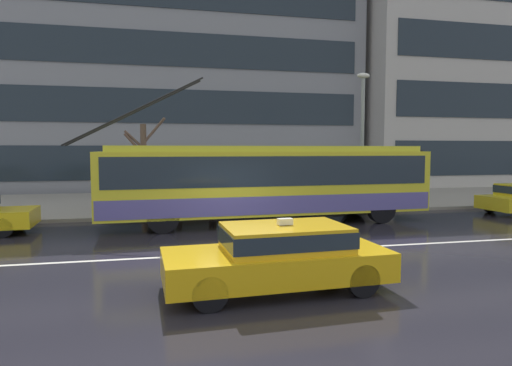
# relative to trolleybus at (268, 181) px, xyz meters

# --- Properties ---
(ground_plane) EXTENTS (160.00, 160.00, 0.00)m
(ground_plane) POSITION_rel_trolleybus_xyz_m (-1.56, -3.29, -1.57)
(ground_plane) COLOR #232129
(sidewalk_slab) EXTENTS (80.00, 10.00, 0.14)m
(sidewalk_slab) POSITION_rel_trolleybus_xyz_m (-1.56, 6.60, -1.50)
(sidewalk_slab) COLOR gray
(sidewalk_slab) RESTS_ON ground_plane
(lane_centre_line) EXTENTS (72.00, 0.14, 0.01)m
(lane_centre_line) POSITION_rel_trolleybus_xyz_m (-1.56, -4.49, -1.57)
(lane_centre_line) COLOR silver
(lane_centre_line) RESTS_ON ground_plane
(trolleybus) EXTENTS (13.00, 2.98, 5.19)m
(trolleybus) POSITION_rel_trolleybus_xyz_m (0.00, 0.00, 0.00)
(trolleybus) COLOR yellow
(trolleybus) RESTS_ON ground_plane
(taxi_oncoming_near) EXTENTS (4.39, 1.97, 1.39)m
(taxi_oncoming_near) POSITION_rel_trolleybus_xyz_m (-1.63, -7.55, -0.87)
(taxi_oncoming_near) COLOR #EDB113
(taxi_oncoming_near) RESTS_ON ground_plane
(bus_shelter) EXTENTS (4.08, 1.67, 2.46)m
(bus_shelter) POSITION_rel_trolleybus_xyz_m (-2.41, 3.82, 0.42)
(bus_shelter) COLOR gray
(bus_shelter) RESTS_ON sidewalk_slab
(pedestrian_at_shelter) EXTENTS (1.28, 1.28, 2.05)m
(pedestrian_at_shelter) POSITION_rel_trolleybus_xyz_m (-1.65, 2.76, 0.25)
(pedestrian_at_shelter) COLOR black
(pedestrian_at_shelter) RESTS_ON sidewalk_slab
(pedestrian_approaching_curb) EXTENTS (1.11, 1.11, 2.05)m
(pedestrian_approaching_curb) POSITION_rel_trolleybus_xyz_m (0.35, 2.56, 0.25)
(pedestrian_approaching_curb) COLOR #222346
(pedestrian_approaching_curb) RESTS_ON sidewalk_slab
(pedestrian_walking_past) EXTENTS (1.48, 1.48, 1.98)m
(pedestrian_walking_past) POSITION_rel_trolleybus_xyz_m (2.05, 2.34, 0.18)
(pedestrian_walking_past) COLOR navy
(pedestrian_walking_past) RESTS_ON sidewalk_slab
(pedestrian_waiting_by_pole) EXTENTS (1.17, 1.17, 1.88)m
(pedestrian_waiting_by_pole) POSITION_rel_trolleybus_xyz_m (-3.07, 3.06, 0.03)
(pedestrian_waiting_by_pole) COLOR black
(pedestrian_waiting_by_pole) RESTS_ON sidewalk_slab
(street_lamp) EXTENTS (0.60, 0.32, 6.00)m
(street_lamp) POSITION_rel_trolleybus_xyz_m (5.11, 2.79, 2.17)
(street_lamp) COLOR gray
(street_lamp) RESTS_ON sidewalk_slab
(street_tree_bare) EXTENTS (1.81, 0.85, 3.94)m
(street_tree_bare) POSITION_rel_trolleybus_xyz_m (-4.58, 3.88, 0.62)
(street_tree_bare) COLOR brown
(street_tree_bare) RESTS_ON sidewalk_slab
(office_tower_corner_left) EXTENTS (27.93, 15.20, 17.82)m
(office_tower_corner_left) POSITION_rel_trolleybus_xyz_m (-4.03, 19.46, 7.35)
(office_tower_corner_left) COLOR gray
(office_tower_corner_left) RESTS_ON ground_plane
(office_tower_corner_right) EXTENTS (27.21, 15.50, 27.64)m
(office_tower_corner_right) POSITION_rel_trolleybus_xyz_m (23.70, 17.75, 12.26)
(office_tower_corner_right) COLOR #B5B0AC
(office_tower_corner_right) RESTS_ON ground_plane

